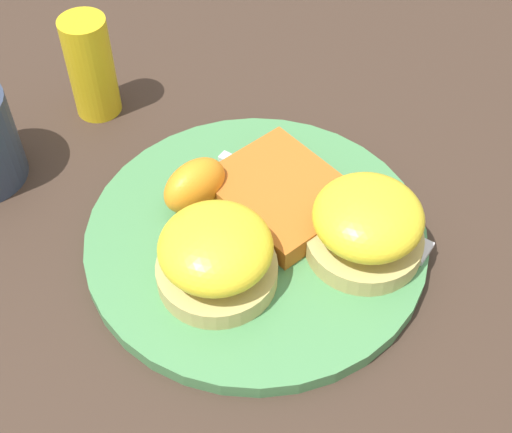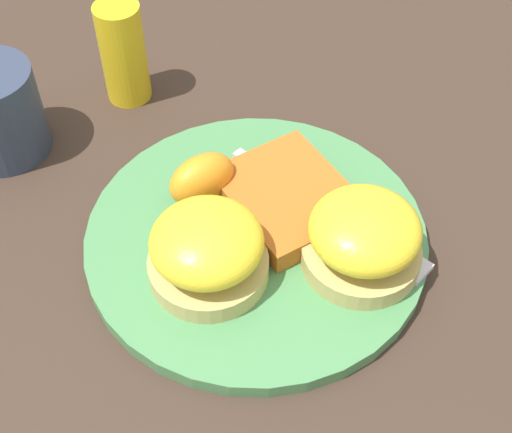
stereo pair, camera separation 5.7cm
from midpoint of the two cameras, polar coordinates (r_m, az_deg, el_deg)
ground_plane at (r=0.60m, az=-2.73°, el=-2.28°), size 1.10×1.10×0.00m
plate at (r=0.59m, az=-2.76°, el=-1.86°), size 0.28×0.28×0.01m
sandwich_benedict_left at (r=0.54m, az=-6.32°, el=-3.27°), size 0.09×0.09×0.06m
sandwich_benedict_right at (r=0.56m, az=5.96°, el=-0.86°), size 0.09×0.09×0.06m
hashbrown_patty at (r=0.60m, az=-0.24°, el=1.49°), size 0.14×0.12×0.02m
orange_wedge at (r=0.60m, az=-7.69°, el=2.32°), size 0.05×0.07×0.04m
fork at (r=0.60m, az=3.49°, el=0.45°), size 0.20×0.02×0.00m
condiment_bottle at (r=0.71m, az=-15.39°, el=11.35°), size 0.04×0.04×0.10m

